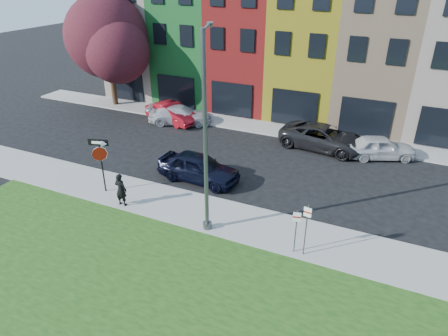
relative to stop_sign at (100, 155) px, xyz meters
The scene contains 15 objects.
ground 7.28m from the stop_sign, 22.31° to the right, with size 120.00×120.00×0.00m, color black.
sidewalk_near 8.70m from the stop_sign, ahead, with size 40.00×3.00×0.12m, color gray.
sidewalk_far 13.02m from the stop_sign, 74.59° to the left, with size 40.00×2.40×0.12m, color gray.
rowhouse_block 19.16m from the stop_sign, 78.10° to the left, with size 30.00×10.12×10.00m.
stop_sign is the anchor object (origin of this frame).
man 2.22m from the stop_sign, 23.52° to the right, with size 0.65×0.44×1.73m, color black.
sedan_near 5.30m from the stop_sign, 40.53° to the left, with size 4.78×2.12×1.60m, color black.
parked_car_red 11.06m from the stop_sign, 102.45° to the left, with size 4.72×2.72×1.47m, color maroon.
parked_car_silver 10.95m from the stop_sign, 98.67° to the left, with size 5.15×3.56×1.38m, color silver.
parked_car_dark 14.12m from the stop_sign, 48.67° to the left, with size 5.98×3.31×1.58m, color black.
parked_car_white 16.70m from the stop_sign, 39.66° to the left, with size 4.57×3.24×1.45m, color silver.
street_lamp 6.78m from the stop_sign, ahead, with size 1.10×2.48×8.74m.
parking_sign_a 10.94m from the stop_sign, ahead, with size 0.32×0.10×2.43m.
parking_sign_b 10.55m from the stop_sign, ahead, with size 0.32×0.12×2.04m.
tree_purple 15.47m from the stop_sign, 125.64° to the left, with size 7.98×6.98×8.90m.
Camera 1 is at (6.95, -11.43, 10.89)m, focal length 32.00 mm.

